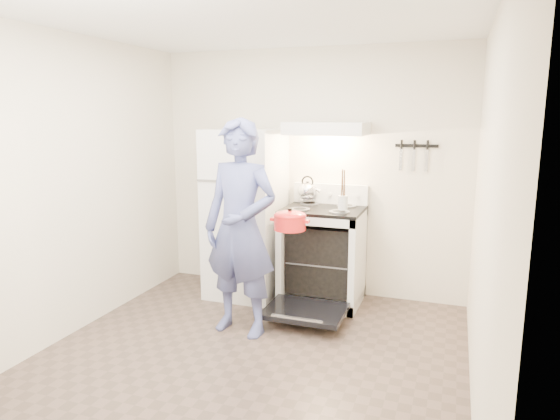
% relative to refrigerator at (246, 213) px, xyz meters
% --- Properties ---
extents(floor, '(3.60, 3.60, 0.00)m').
position_rel_refrigerator_xyz_m(floor, '(0.58, -1.45, -0.85)').
color(floor, '#4E3D35').
rests_on(floor, ground).
extents(back_wall, '(3.20, 0.02, 2.50)m').
position_rel_refrigerator_xyz_m(back_wall, '(0.58, 0.35, 0.40)').
color(back_wall, beige).
rests_on(back_wall, ground).
extents(refrigerator, '(0.70, 0.70, 1.70)m').
position_rel_refrigerator_xyz_m(refrigerator, '(0.00, 0.00, 0.00)').
color(refrigerator, silver).
rests_on(refrigerator, floor).
extents(stove_body, '(0.76, 0.65, 0.92)m').
position_rel_refrigerator_xyz_m(stove_body, '(0.81, 0.02, -0.39)').
color(stove_body, silver).
rests_on(stove_body, floor).
extents(cooktop, '(0.76, 0.65, 0.03)m').
position_rel_refrigerator_xyz_m(cooktop, '(0.81, 0.02, 0.09)').
color(cooktop, black).
rests_on(cooktop, stove_body).
extents(backsplash, '(0.76, 0.07, 0.20)m').
position_rel_refrigerator_xyz_m(backsplash, '(0.81, 0.31, 0.20)').
color(backsplash, silver).
rests_on(backsplash, cooktop).
extents(oven_door, '(0.70, 0.54, 0.04)m').
position_rel_refrigerator_xyz_m(oven_door, '(0.81, -0.57, -0.72)').
color(oven_door, black).
rests_on(oven_door, floor).
extents(oven_rack, '(0.60, 0.52, 0.01)m').
position_rel_refrigerator_xyz_m(oven_rack, '(0.81, 0.02, -0.41)').
color(oven_rack, gray).
rests_on(oven_rack, stove_body).
extents(range_hood, '(0.76, 0.50, 0.12)m').
position_rel_refrigerator_xyz_m(range_hood, '(0.81, 0.10, 0.86)').
color(range_hood, silver).
rests_on(range_hood, back_wall).
extents(knife_strip, '(0.40, 0.02, 0.03)m').
position_rel_refrigerator_xyz_m(knife_strip, '(1.63, 0.33, 0.70)').
color(knife_strip, black).
rests_on(knife_strip, back_wall).
extents(pizza_stone, '(0.30, 0.30, 0.02)m').
position_rel_refrigerator_xyz_m(pizza_stone, '(0.75, -0.00, -0.40)').
color(pizza_stone, '#927156').
rests_on(pizza_stone, oven_rack).
extents(tea_kettle, '(0.23, 0.19, 0.28)m').
position_rel_refrigerator_xyz_m(tea_kettle, '(0.59, 0.23, 0.24)').
color(tea_kettle, '#B6B6BB').
rests_on(tea_kettle, cooktop).
extents(utensil_jar, '(0.09, 0.09, 0.13)m').
position_rel_refrigerator_xyz_m(utensil_jar, '(1.03, -0.14, 0.20)').
color(utensil_jar, silver).
rests_on(utensil_jar, cooktop).
extents(person, '(0.71, 0.51, 1.82)m').
position_rel_refrigerator_xyz_m(person, '(0.33, -0.88, 0.06)').
color(person, '#3B4679').
rests_on(person, floor).
extents(dutch_oven, '(0.34, 0.27, 0.23)m').
position_rel_refrigerator_xyz_m(dutch_oven, '(0.69, -0.66, 0.09)').
color(dutch_oven, red).
rests_on(dutch_oven, person).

